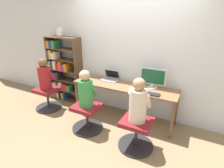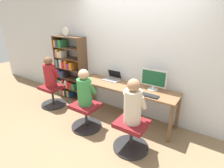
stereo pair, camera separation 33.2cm
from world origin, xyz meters
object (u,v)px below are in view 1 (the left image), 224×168
object	(u,v)px
person_at_monitor	(138,102)
bookshelf	(62,72)
desktop_monitor	(153,78)
office_chair_side	(48,98)
person_at_laptop	(86,90)
person_near_shelf	(45,75)
desk_clock	(59,32)
office_chair_left	(136,133)
laptop	(110,78)
office_chair_right	(87,117)
keyboard	(148,93)

from	to	relation	value
person_at_monitor	bookshelf	size ratio (longest dim) A/B	0.45
desktop_monitor	office_chair_side	distance (m)	2.40
person_at_laptop	person_near_shelf	bearing A→B (deg)	169.08
desk_clock	person_near_shelf	world-z (taller)	desk_clock
office_chair_left	bookshelf	xyz separation A→B (m)	(-2.29, 0.85, 0.47)
person_at_laptop	laptop	bearing A→B (deg)	86.23
office_chair_right	person_at_monitor	bearing A→B (deg)	-2.01
person_at_laptop	office_chair_side	size ratio (longest dim) A/B	1.16
office_chair_right	person_at_laptop	world-z (taller)	person_at_laptop
desktop_monitor	person_at_laptop	size ratio (longest dim) A/B	0.72
person_at_monitor	person_at_laptop	xyz separation A→B (m)	(-0.99, 0.04, -0.01)
office_chair_right	desk_clock	distance (m)	1.99
person_at_monitor	office_chair_side	size ratio (longest dim) A/B	1.21
keyboard	office_chair_left	bearing A→B (deg)	-89.37
office_chair_right	bookshelf	world-z (taller)	bookshelf
laptop	desk_clock	xyz separation A→B (m)	(-1.23, -0.09, 0.90)
office_chair_left	desk_clock	size ratio (longest dim) A/B	2.72
office_chair_left	person_at_monitor	size ratio (longest dim) A/B	0.83
person_at_laptop	bookshelf	distance (m)	1.53
person_at_laptop	bookshelf	world-z (taller)	bookshelf
desk_clock	desktop_monitor	bearing A→B (deg)	1.56
office_chair_side	person_near_shelf	bearing A→B (deg)	90.00
laptop	desk_clock	bearing A→B (deg)	-176.02
laptop	person_at_laptop	distance (m)	0.82
desktop_monitor	laptop	world-z (taller)	desktop_monitor
office_chair_right	desktop_monitor	bearing A→B (deg)	39.40
office_chair_right	person_at_laptop	distance (m)	0.54
keyboard	office_chair_left	xyz separation A→B (m)	(0.01, -0.54, -0.49)
keyboard	office_chair_left	distance (m)	0.73
person_at_monitor	bookshelf	bearing A→B (deg)	159.60
keyboard	person_at_monitor	xyz separation A→B (m)	(0.01, -0.53, 0.07)
person_at_monitor	person_near_shelf	world-z (taller)	person_at_monitor
laptop	office_chair_side	world-z (taller)	laptop
person_near_shelf	keyboard	bearing A→B (deg)	6.35
desktop_monitor	bookshelf	world-z (taller)	bookshelf
office_chair_right	bookshelf	bearing A→B (deg)	147.89
desk_clock	office_chair_side	size ratio (longest dim) A/B	0.37
bookshelf	person_near_shelf	world-z (taller)	bookshelf
office_chair_left	office_chair_right	bearing A→B (deg)	177.70
desk_clock	office_chair_side	bearing A→B (deg)	-100.17
person_at_laptop	office_chair_side	distance (m)	1.40
desktop_monitor	person_at_laptop	distance (m)	1.26
person_near_shelf	person_at_laptop	bearing A→B (deg)	-10.92
laptop	office_chair_left	size ratio (longest dim) A/B	0.59
desktop_monitor	laptop	xyz separation A→B (m)	(-0.92, 0.03, -0.15)
person_at_laptop	bookshelf	xyz separation A→B (m)	(-1.30, 0.81, -0.08)
bookshelf	desk_clock	bearing A→B (deg)	-31.55
desk_clock	bookshelf	bearing A→B (deg)	148.45
desktop_monitor	office_chair_right	world-z (taller)	desktop_monitor
office_chair_right	person_at_laptop	bearing A→B (deg)	90.00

